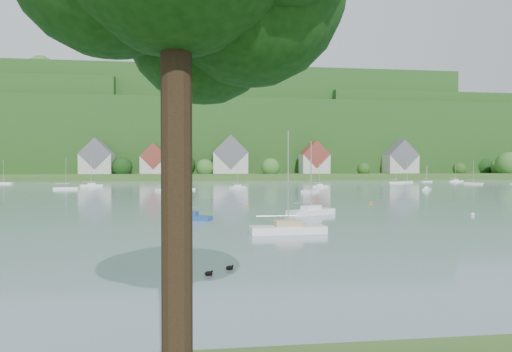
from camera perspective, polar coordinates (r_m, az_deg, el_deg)
The scene contains 17 objects.
ground at distance 20.27m, azimuth 18.55°, elevation -15.53°, with size 600.00×600.00×0.00m, color gray.
far_shore_strip at distance 217.70m, azimuth -4.92°, elevation -0.04°, with size 600.00×60.00×3.00m, color #2A501E.
forested_ridge at distance 286.71m, azimuth -5.38°, elevation 4.51°, with size 620.00×181.22×69.89m.
village_building_0 at distance 209.75m, azimuth -19.98°, elevation 2.05°, with size 14.00×10.40×16.00m.
village_building_1 at distance 207.63m, azimuth -13.11°, elevation 1.89°, with size 12.00×9.36×14.00m.
village_building_2 at distance 205.98m, azimuth -3.40°, elevation 2.34°, with size 16.00×11.44×18.00m.
village_building_3 at distance 210.42m, azimuth 7.58°, elevation 2.08°, with size 13.00×10.40×15.50m.
village_building_4 at distance 229.69m, azimuth 18.25°, elevation 1.99°, with size 15.00×10.40×16.50m.
near_sailboat_1 at distance 49.07m, azimuth -8.57°, elevation -5.22°, with size 5.02×3.19×6.58m.
near_sailboat_2 at distance 38.74m, azimuth 4.20°, elevation -6.80°, with size 6.69×2.06×8.95m.
near_sailboat_3 at distance 54.13m, azimuth 7.17°, elevation -4.55°, with size 6.69×5.01×9.00m.
mooring_buoy_1 at distance 39.80m, azimuth -0.38°, elevation -7.26°, with size 0.37×0.37×0.37m, color white.
mooring_buoy_2 at distance 73.04m, azimuth 14.69°, elevation -3.48°, with size 0.45×0.45×0.45m, color orange.
mooring_buoy_3 at distance 65.42m, azimuth -1.05°, elevation -3.97°, with size 0.41×0.41×0.41m, color orange.
mooring_buoy_4 at distance 59.01m, azimuth 26.33°, elevation -4.64°, with size 0.47×0.47×0.47m, color white.
duck_pair at distance 24.77m, azimuth -4.76°, elevation -12.16°, with size 1.65×1.47×0.31m.
far_sailboat_cluster at distance 139.87m, azimuth 4.39°, elevation -1.13°, with size 186.43×69.73×8.71m.
Camera 1 is at (-8.45, -17.49, 5.78)m, focal length 30.76 mm.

